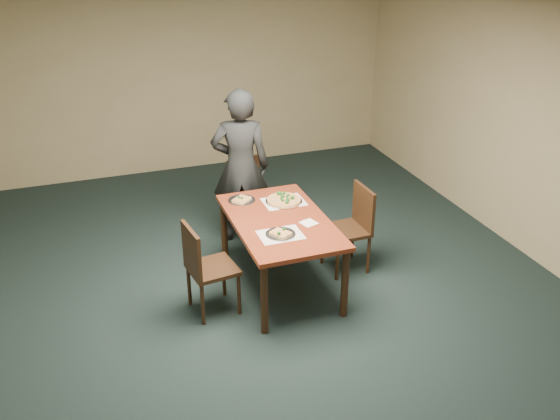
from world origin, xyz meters
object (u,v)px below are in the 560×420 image
object	(u,v)px
chair_left	(204,264)
diner	(241,167)
chair_far	(249,193)
chair_right	(353,224)
dining_table	(280,228)
pizza_pan	(284,200)
slice_plate_far	(242,200)
slice_plate_near	(281,234)

from	to	relation	value
chair_left	diner	xyz separation A→B (m)	(0.74, 1.31, 0.37)
chair_far	chair_right	bearing A→B (deg)	-66.75
dining_table	chair_left	distance (m)	0.84
pizza_pan	chair_far	bearing A→B (deg)	99.25
chair_far	slice_plate_far	xyz separation A→B (m)	(-0.27, -0.65, 0.25)
chair_left	pizza_pan	size ratio (longest dim) A/B	2.41
chair_right	pizza_pan	size ratio (longest dim) A/B	2.41
diner	slice_plate_near	size ratio (longest dim) A/B	6.32
dining_table	chair_left	bearing A→B (deg)	-166.27
pizza_pan	slice_plate_far	size ratio (longest dim) A/B	1.35
chair_right	pizza_pan	bearing A→B (deg)	-113.72
chair_far	diner	size ratio (longest dim) A/B	0.51
chair_far	slice_plate_far	size ratio (longest dim) A/B	3.25
pizza_pan	slice_plate_far	distance (m)	0.44
chair_left	pizza_pan	distance (m)	1.15
pizza_pan	slice_plate_near	world-z (taller)	pizza_pan
chair_right	pizza_pan	world-z (taller)	chair_right
diner	pizza_pan	world-z (taller)	diner
chair_left	diner	bearing A→B (deg)	-37.30
slice_plate_near	slice_plate_far	distance (m)	0.84
chair_far	pizza_pan	xyz separation A→B (m)	(0.13, -0.83, 0.26)
chair_far	diner	distance (m)	0.39
chair_left	slice_plate_near	size ratio (longest dim) A/B	3.25
dining_table	chair_far	xyz separation A→B (m)	(0.04, 1.18, -0.14)
chair_far	chair_left	world-z (taller)	same
slice_plate_far	dining_table	bearing A→B (deg)	-66.49
chair_right	pizza_pan	xyz separation A→B (m)	(-0.67, 0.27, 0.26)
diner	slice_plate_far	bearing A→B (deg)	90.37
dining_table	chair_right	xyz separation A→B (m)	(0.84, 0.09, -0.14)
dining_table	pizza_pan	xyz separation A→B (m)	(0.17, 0.36, 0.12)
chair_far	slice_plate_far	bearing A→B (deg)	-125.15
chair_left	slice_plate_near	world-z (taller)	chair_left
chair_far	chair_right	distance (m)	1.35
pizza_pan	dining_table	bearing A→B (deg)	-115.44
chair_left	chair_right	bearing A→B (deg)	-87.92
chair_far	slice_plate_far	distance (m)	0.75
chair_left	chair_right	xyz separation A→B (m)	(1.64, 0.29, 0.00)
dining_table	chair_right	bearing A→B (deg)	6.25
chair_left	diner	world-z (taller)	diner
diner	chair_far	bearing A→B (deg)	-129.39
chair_far	diner	world-z (taller)	diner
chair_left	slice_plate_near	bearing A→B (deg)	-106.27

